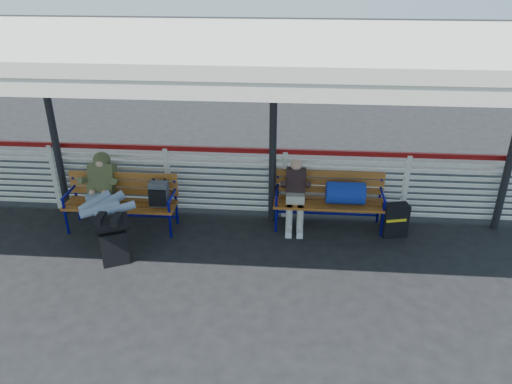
# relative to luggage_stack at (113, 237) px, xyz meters

# --- Properties ---
(ground) EXTENTS (60.00, 60.00, 0.00)m
(ground) POSITION_rel_luggage_stack_xyz_m (0.43, -0.27, -0.43)
(ground) COLOR black
(ground) RESTS_ON ground
(fence) EXTENTS (12.08, 0.08, 1.24)m
(fence) POSITION_rel_luggage_stack_xyz_m (0.43, 1.63, 0.23)
(fence) COLOR silver
(fence) RESTS_ON ground
(canopy) EXTENTS (12.60, 3.60, 3.16)m
(canopy) POSITION_rel_luggage_stack_xyz_m (0.43, 0.60, 2.61)
(canopy) COLOR silver
(canopy) RESTS_ON ground
(luggage_stack) EXTENTS (0.55, 0.44, 0.79)m
(luggage_stack) POSITION_rel_luggage_stack_xyz_m (0.00, 0.00, 0.00)
(luggage_stack) COLOR black
(luggage_stack) RESTS_ON ground
(bench_left) EXTENTS (1.80, 0.56, 0.92)m
(bench_left) POSITION_rel_luggage_stack_xyz_m (-0.04, 1.04, 0.15)
(bench_left) COLOR #AD6621
(bench_left) RESTS_ON ground
(bench_right) EXTENTS (1.80, 0.56, 0.92)m
(bench_right) POSITION_rel_luggage_stack_xyz_m (3.30, 1.33, 0.17)
(bench_right) COLOR #AD6621
(bench_right) RESTS_ON ground
(traveler_man) EXTENTS (0.94, 1.64, 0.77)m
(traveler_man) POSITION_rel_luggage_stack_xyz_m (-0.35, 0.69, 0.26)
(traveler_man) COLOR #8B99BB
(traveler_man) RESTS_ON ground
(companion_person) EXTENTS (0.32, 0.66, 1.15)m
(companion_person) POSITION_rel_luggage_stack_xyz_m (2.62, 1.29, 0.16)
(companion_person) COLOR #B1ACA0
(companion_person) RESTS_ON ground
(suitcase_side) EXTENTS (0.43, 0.32, 0.55)m
(suitcase_side) POSITION_rel_luggage_stack_xyz_m (4.22, 1.13, -0.16)
(suitcase_side) COLOR black
(suitcase_side) RESTS_ON ground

